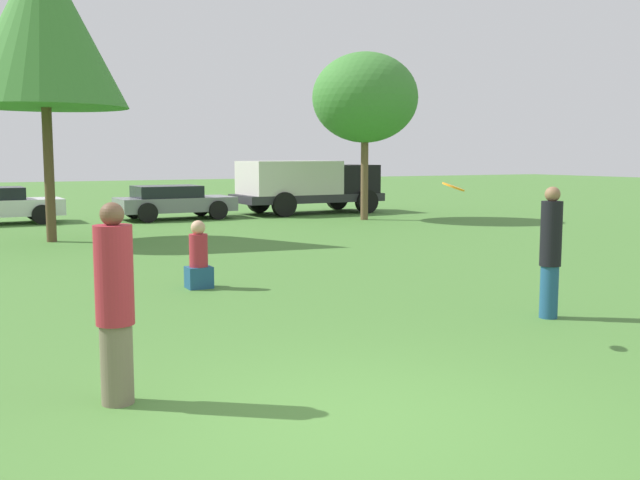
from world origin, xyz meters
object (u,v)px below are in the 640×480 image
tree_1 (43,25)px  parked_car_grey (173,201)px  frisbee (453,187)px  bystander_sitting (199,259)px  delivery_truck_black (307,183)px  tree_2 (365,98)px  person_catcher (550,251)px  person_thrower (115,303)px

tree_1 → parked_car_grey: 8.32m
frisbee → parked_car_grey: 17.89m
bystander_sitting → tree_1: (-1.25, 7.97, 4.89)m
delivery_truck_black → frisbee: bearing=-112.6°
tree_1 → delivery_truck_black: tree_1 is taller
tree_1 → delivery_truck_black: 11.98m
tree_2 → parked_car_grey: bearing=150.4°
person_catcher → bystander_sitting: (-3.45, 4.32, -0.43)m
parked_car_grey → delivery_truck_black: bearing=1.6°
frisbee → tree_2: 16.54m
bystander_sitting → parked_car_grey: size_ratio=0.28×
person_catcher → frisbee: bearing=4.8°
frisbee → delivery_truck_black: bearing=68.2°
parked_car_grey → tree_2: bearing=-30.4°
person_thrower → person_catcher: (5.87, 0.74, 0.01)m
parked_car_grey → bystander_sitting: bearing=-105.4°
frisbee → bystander_sitting: 5.14m
person_catcher → tree_2: (5.64, 14.09, 3.19)m
person_catcher → tree_1: (-4.70, 12.29, 4.46)m
tree_1 → delivery_truck_black: bearing=27.9°
bystander_sitting → tree_1: 9.43m
frisbee → person_catcher: bearing=12.0°
frisbee → delivery_truck_black: 19.36m
person_catcher → tree_2: tree_2 is taller
tree_2 → delivery_truck_black: size_ratio=1.00×
tree_2 → frisbee: bearing=-117.7°
bystander_sitting → delivery_truck_black: bearing=56.8°
frisbee → person_thrower: bearing=-175.3°
tree_2 → parked_car_grey: (-5.71, 3.24, -3.48)m
frisbee → tree_1: (-2.73, 12.71, 3.55)m
bystander_sitting → person_thrower: bearing=-115.5°
person_catcher → parked_car_grey: bearing=-97.0°
bystander_sitting → person_catcher: bearing=-51.4°
frisbee → delivery_truck_black: (7.18, 17.96, -0.67)m
tree_2 → parked_car_grey: 7.43m
person_thrower → person_catcher: bearing=-0.0°
parked_car_grey → delivery_truck_black: delivery_truck_black is taller
bystander_sitting → delivery_truck_black: delivery_truck_black is taller
frisbee → parked_car_grey: size_ratio=0.07×
person_catcher → bystander_sitting: size_ratio=1.57×
bystander_sitting → tree_2: bearing=47.0°
person_catcher → frisbee: frisbee is taller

